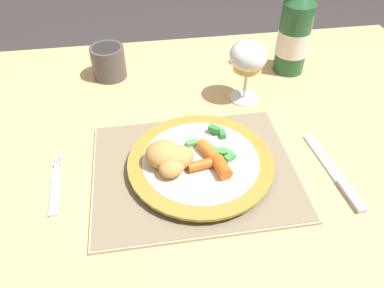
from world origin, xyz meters
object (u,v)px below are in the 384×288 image
dining_table (191,164)px  wine_glass (248,59)px  bottle (295,32)px  dinner_plate (199,163)px  fork (55,188)px  table_knife (337,177)px  drinking_cup (108,61)px

dining_table → wine_glass: bearing=34.5°
wine_glass → bottle: bottle is taller
dining_table → dinner_plate: bearing=-91.5°
dining_table → fork: size_ratio=9.15×
dining_table → dinner_plate: size_ratio=4.89×
bottle → table_knife: bearing=-95.8°
fork → wine_glass: (0.39, 0.21, 0.10)m
dinner_plate → table_knife: (0.24, -0.06, -0.01)m
fork → bottle: bottle is taller
fork → wine_glass: 0.46m
table_knife → dining_table: bearing=144.3°
dining_table → table_knife: size_ratio=6.47×
dinner_plate → fork: bearing=-178.1°
dining_table → fork: 0.30m
bottle → fork: bearing=-149.1°
dinner_plate → drinking_cup: (-0.16, 0.35, 0.02)m
table_knife → wine_glass: 0.30m
drinking_cup → dining_table: bearing=-55.1°
dinner_plate → bottle: size_ratio=1.01×
dinner_plate → drinking_cup: bearing=114.8°
dinner_plate → fork: size_ratio=1.87×
fork → drinking_cup: 0.37m
dining_table → wine_glass: (0.13, 0.09, 0.20)m
dinner_plate → bottle: bearing=48.1°
dining_table → dinner_plate: 0.16m
dining_table → drinking_cup: (-0.16, 0.23, 0.14)m
table_knife → bottle: bottle is taller
fork → wine_glass: bearing=28.7°
dining_table → table_knife: bearing=-35.7°
fork → table_knife: bearing=-5.7°
table_knife → wine_glass: wine_glass is taller
dining_table → fork: fork is taller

